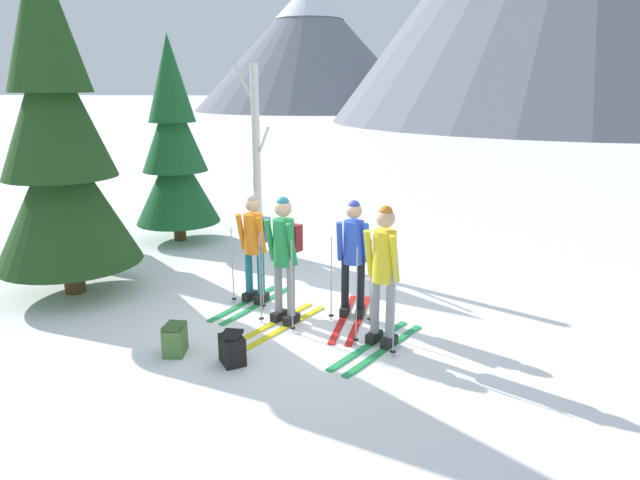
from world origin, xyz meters
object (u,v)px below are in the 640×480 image
object	(u,v)px
skier_in_green	(284,253)
pine_tree_mid	(57,141)
skier_in_blue	(353,255)
backpack_on_snow_front	(232,348)
skier_in_yellow	(383,270)
backpack_on_snow_beside	(175,339)
pine_tree_near	(48,156)
pine_tree_far	(174,150)
skier_in_orange	(254,244)
birch_tree_tall	(256,158)

from	to	relation	value
skier_in_green	pine_tree_mid	xyz separation A→B (m)	(-3.52, 0.71, 1.36)
pine_tree_mid	skier_in_blue	bearing A→B (deg)	-5.01
skier_in_blue	backpack_on_snow_front	bearing A→B (deg)	-129.34
skier_in_yellow	pine_tree_mid	size ratio (longest dim) A/B	0.35
backpack_on_snow_beside	pine_tree_near	bearing A→B (deg)	134.06
backpack_on_snow_front	pine_tree_far	bearing A→B (deg)	117.25
backpack_on_snow_beside	skier_in_blue	bearing A→B (deg)	34.88
pine_tree_far	backpack_on_snow_beside	size ratio (longest dim) A/B	10.90
skier_in_orange	backpack_on_snow_front	xyz separation A→B (m)	(0.20, -1.93, -0.73)
skier_in_orange	pine_tree_far	distance (m)	4.17
pine_tree_near	pine_tree_far	size ratio (longest dim) A/B	0.95
skier_in_orange	pine_tree_near	size ratio (longest dim) A/B	0.42
skier_in_orange	skier_in_green	world-z (taller)	skier_in_green
pine_tree_far	pine_tree_mid	bearing A→B (deg)	-98.44
skier_in_orange	pine_tree_far	xyz separation A→B (m)	(-2.45, 3.22, 0.98)
pine_tree_mid	backpack_on_snow_front	xyz separation A→B (m)	(3.13, -1.95, -2.17)
backpack_on_snow_beside	skier_in_yellow	bearing A→B (deg)	12.94
pine_tree_far	skier_in_orange	bearing A→B (deg)	-52.72
pine_tree_near	skier_in_orange	bearing A→B (deg)	-28.92
skier_in_orange	skier_in_blue	xyz separation A→B (m)	(1.48, -0.37, -0.01)
pine_tree_mid	birch_tree_tall	bearing A→B (deg)	49.37
skier_in_yellow	backpack_on_snow_beside	size ratio (longest dim) A/B	4.70
pine_tree_far	backpack_on_snow_front	bearing A→B (deg)	-62.75
skier_in_green	pine_tree_near	size ratio (longest dim) A/B	0.45
skier_in_orange	skier_in_green	size ratio (longest dim) A/B	0.95
skier_in_green	skier_in_blue	bearing A→B (deg)	20.20
birch_tree_tall	skier_in_yellow	bearing A→B (deg)	-57.21
pine_tree_mid	backpack_on_snow_front	distance (m)	4.28
skier_in_orange	backpack_on_snow_beside	size ratio (longest dim) A/B	4.38
skier_in_yellow	pine_tree_near	bearing A→B (deg)	150.04
skier_in_green	backpack_on_snow_front	bearing A→B (deg)	-107.47
backpack_on_snow_front	pine_tree_mid	bearing A→B (deg)	148.08
skier_in_blue	birch_tree_tall	xyz separation A→B (m)	(-2.10, 3.08, 0.93)
pine_tree_mid	backpack_on_snow_beside	world-z (taller)	pine_tree_mid
skier_in_yellow	birch_tree_tall	world-z (taller)	birch_tree_tall
skier_in_green	pine_tree_far	world-z (taller)	pine_tree_far
skier_in_green	backpack_on_snow_front	xyz separation A→B (m)	(-0.39, -1.23, -0.81)
skier_in_blue	skier_in_yellow	world-z (taller)	skier_in_yellow
skier_in_green	pine_tree_near	xyz separation A→B (m)	(-5.50, 3.41, 0.80)
pine_tree_near	backpack_on_snow_beside	world-z (taller)	pine_tree_near
skier_in_blue	pine_tree_mid	distance (m)	4.66
skier_in_green	pine_tree_mid	bearing A→B (deg)	168.51
backpack_on_snow_beside	skier_in_green	bearing A→B (deg)	43.66
skier_in_blue	pine_tree_far	bearing A→B (deg)	137.62
skier_in_blue	pine_tree_mid	xyz separation A→B (m)	(-4.41, 0.39, 1.46)
backpack_on_snow_front	pine_tree_near	bearing A→B (deg)	137.74
skier_in_yellow	birch_tree_tall	xyz separation A→B (m)	(-2.53, 3.93, 0.84)
pine_tree_near	backpack_on_snow_front	distance (m)	7.09
skier_in_orange	backpack_on_snow_beside	distance (m)	2.01
pine_tree_mid	birch_tree_tall	distance (m)	3.58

